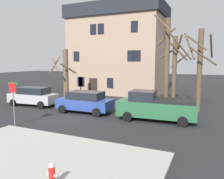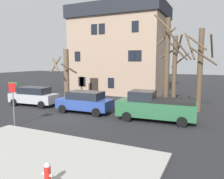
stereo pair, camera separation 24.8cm
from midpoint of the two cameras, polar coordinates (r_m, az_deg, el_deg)
ground_plane at (r=17.17m, az=-10.28°, el=-6.91°), size 120.00×120.00×0.00m
sidewalk_slab at (r=10.09m, az=-19.77°, el=-17.35°), size 10.32×6.56×0.12m
building_main at (r=29.73m, az=2.12°, el=10.25°), size 12.24×7.60×11.22m
tree_bare_near at (r=23.12m, az=-11.67°, el=3.89°), size 2.83×2.56×5.41m
tree_bare_mid at (r=18.61m, az=14.52°, el=6.71°), size 2.30×2.30×7.90m
tree_bare_far at (r=18.47m, az=16.36°, el=4.29°), size 1.82×2.41×6.43m
tree_bare_end at (r=19.35m, az=22.16°, el=5.27°), size 2.70×2.16×6.80m
car_silver_wagon at (r=22.05m, az=-19.33°, el=-1.60°), size 4.75×2.19×1.77m
car_blue_wagon at (r=18.15m, az=-6.65°, el=-3.12°), size 4.58×2.24×1.75m
pickup_truck_green at (r=15.90m, az=11.56°, el=-4.36°), size 5.56×2.44×2.09m
fire_hydrant at (r=8.04m, az=-15.49°, el=-20.22°), size 0.42×0.22×0.77m
street_sign_pole at (r=15.34m, az=-23.89°, el=-1.49°), size 0.76×0.07×2.87m
bicycle_leaning at (r=25.01m, az=-15.44°, el=-1.70°), size 1.70×0.50×1.03m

